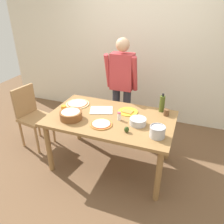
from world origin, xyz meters
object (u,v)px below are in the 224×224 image
Objects in this scene: mixing_bowl_steel at (138,121)px; cup_orange at (64,109)px; plate_with_slice at (128,112)px; steel_pot at (157,131)px; salt_shaker at (119,116)px; popcorn_bowl at (71,114)px; pizza_raw_on_board at (78,104)px; person_cook at (122,83)px; pizza_cooked_on_tray at (101,124)px; chair_wooden_left at (31,113)px; olive_oil_bottle at (162,104)px; cup_small_brown at (166,112)px; cutting_board_white at (101,110)px; dining_table at (111,123)px; avocado at (127,129)px.

cup_orange reaches higher than mixing_bowl_steel.
steel_pot reaches higher than plate_with_slice.
popcorn_bowl is at bearing -162.07° from salt_shaker.
pizza_raw_on_board is 1.65× the size of mixing_bowl_steel.
pizza_raw_on_board is (-0.47, -0.57, -0.17)m from person_cook.
pizza_cooked_on_tray is at bearing -158.44° from mixing_bowl_steel.
chair_wooden_left is 2.00m from steel_pot.
olive_oil_bottle is 0.14m from cup_small_brown.
salt_shaker is at bearing -3.10° from chair_wooden_left.
plate_with_slice is at bearing 13.21° from cutting_board_white.
person_cook is at bearing 29.99° from chair_wooden_left.
salt_shaker reaches higher than pizza_cooked_on_tray.
chair_wooden_left is 2.88× the size of pizza_raw_on_board.
dining_table is at bearing -17.95° from pizza_raw_on_board.
popcorn_bowl is at bearing -155.29° from cup_small_brown.
olive_oil_bottle is 0.72m from avocado.
steel_pot is at bearing -22.04° from salt_shaker.
mixing_bowl_steel is (1.69, -0.10, 0.26)m from chair_wooden_left.
person_cook is at bearing 50.20° from pizza_raw_on_board.
person_cook is 0.99m from pizza_cooked_on_tray.
avocado is (-0.36, -0.56, -0.01)m from cup_small_brown.
steel_pot is at bearing -53.27° from person_cook.
pizza_cooked_on_tray is at bearing -36.69° from pizza_raw_on_board.
avocado is at bearing -39.40° from cutting_board_white.
cutting_board_white is (-0.14, 0.34, -0.00)m from pizza_cooked_on_tray.
popcorn_bowl reaches higher than pizza_cooked_on_tray.
pizza_cooked_on_tray is at bearing -135.60° from olive_oil_bottle.
person_cook reaches higher than cutting_board_white.
salt_shaker reaches higher than avocado.
cup_orange is at bearing -122.96° from person_cook.
popcorn_bowl is (-0.62, -0.42, 0.05)m from plate_with_slice.
pizza_cooked_on_tray is 1.05× the size of olive_oil_bottle.
avocado is (-0.34, -0.03, -0.03)m from steel_pot.
person_cook is 0.95m from mixing_bowl_steel.
olive_oil_bottle is at bearing 20.89° from cup_orange.
plate_with_slice is at bearing 34.20° from popcorn_bowl.
pizza_cooked_on_tray is 1.03× the size of plate_with_slice.
pizza_cooked_on_tray is at bearing -86.31° from person_cook.
chair_wooden_left reaches higher than cutting_board_white.
chair_wooden_left is at bearing -150.01° from person_cook.
steel_pot is 0.89m from cutting_board_white.
dining_table is at bearing -145.82° from olive_oil_bottle.
cup_orange is 0.50m from cutting_board_white.
plate_with_slice is 0.33m from mixing_bowl_steel.
person_cook is at bearing 126.73° from steel_pot.
steel_pot is at bearing -19.06° from pizza_raw_on_board.
chair_wooden_left is 1.51m from plate_with_slice.
plate_with_slice reaches higher than pizza_cooked_on_tray.
plate_with_slice is 1.50× the size of steel_pot.
steel_pot is at bearing -1.09° from popcorn_bowl.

